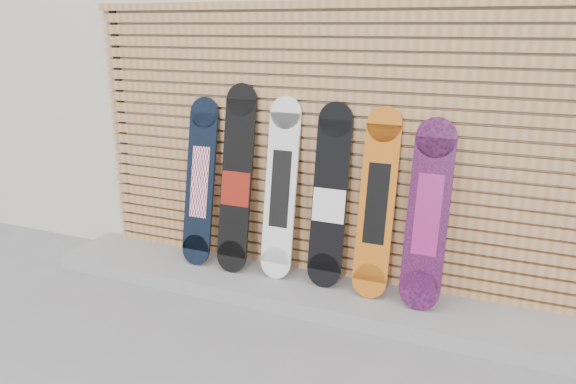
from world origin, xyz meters
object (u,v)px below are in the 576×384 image
at_px(snowboard_4, 377,204).
at_px(snowboard_5, 428,215).
at_px(snowboard_2, 281,189).
at_px(snowboard_1, 237,181).
at_px(snowboard_3, 330,198).
at_px(snowboard_0, 200,182).

bearing_deg(snowboard_4, snowboard_5, -3.07).
bearing_deg(snowboard_2, snowboard_1, -176.96).
distance_m(snowboard_4, snowboard_5, 0.38).
height_order(snowboard_4, snowboard_5, snowboard_4).
height_order(snowboard_1, snowboard_4, snowboard_1).
relative_size(snowboard_1, snowboard_3, 1.07).
bearing_deg(snowboard_2, snowboard_5, -1.83).
distance_m(snowboard_2, snowboard_5, 1.18).
bearing_deg(snowboard_4, snowboard_3, 177.42).
xyz_separation_m(snowboard_1, snowboard_5, (1.57, -0.02, -0.08)).
bearing_deg(snowboard_0, snowboard_4, -0.12).
bearing_deg(snowboard_0, snowboard_2, 1.06).
height_order(snowboard_2, snowboard_4, snowboard_2).
bearing_deg(snowboard_5, snowboard_3, 177.17).
height_order(snowboard_3, snowboard_4, snowboard_3).
relative_size(snowboard_3, snowboard_4, 1.01).
xyz_separation_m(snowboard_2, snowboard_5, (1.18, -0.04, -0.05)).
bearing_deg(snowboard_2, snowboard_3, 0.00).
distance_m(snowboard_1, snowboard_2, 0.39).
relative_size(snowboard_1, snowboard_2, 1.06).
xyz_separation_m(snowboard_0, snowboard_4, (1.54, -0.00, 0.00)).
xyz_separation_m(snowboard_4, snowboard_5, (0.38, -0.02, -0.03)).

